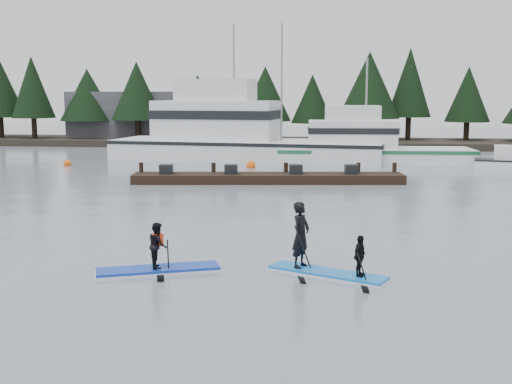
# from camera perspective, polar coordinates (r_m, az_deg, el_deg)

# --- Properties ---
(ground) EXTENTS (160.00, 160.00, 0.00)m
(ground) POSITION_cam_1_polar(r_m,az_deg,el_deg) (18.42, -2.45, -6.18)
(ground) COLOR slate
(ground) RESTS_ON ground
(far_shore) EXTENTS (70.00, 8.00, 0.60)m
(far_shore) POSITION_cam_1_polar(r_m,az_deg,el_deg) (59.78, 4.52, 4.39)
(far_shore) COLOR #2D281E
(far_shore) RESTS_ON ground
(treeline) EXTENTS (60.00, 4.00, 8.00)m
(treeline) POSITION_cam_1_polar(r_m,az_deg,el_deg) (59.80, 4.52, 4.10)
(treeline) COLOR black
(treeline) RESTS_ON ground
(waterfront_building) EXTENTS (18.00, 6.00, 5.00)m
(waterfront_building) POSITION_cam_1_polar(r_m,az_deg,el_deg) (63.90, -8.08, 6.58)
(waterfront_building) COLOR #4C4C51
(waterfront_building) RESTS_ON ground
(fishing_boat_large) EXTENTS (20.13, 7.72, 10.85)m
(fishing_boat_large) POSITION_cam_1_polar(r_m,az_deg,el_deg) (47.08, -1.52, 3.93)
(fishing_boat_large) COLOR white
(fishing_boat_large) RESTS_ON ground
(fishing_boat_medium) EXTENTS (13.47, 4.60, 8.06)m
(fishing_boat_medium) POSITION_cam_1_polar(r_m,az_deg,el_deg) (45.34, 10.00, 3.26)
(fishing_boat_medium) COLOR white
(fishing_boat_medium) RESTS_ON ground
(floating_dock) EXTENTS (14.68, 3.82, 0.49)m
(floating_dock) POSITION_cam_1_polar(r_m,az_deg,el_deg) (34.66, 1.08, 1.24)
(floating_dock) COLOR black
(floating_dock) RESTS_ON ground
(buoy_a) EXTENTS (0.51, 0.51, 0.51)m
(buoy_a) POSITION_cam_1_polar(r_m,az_deg,el_deg) (44.75, -16.42, 2.25)
(buoy_a) COLOR #FF5C0C
(buoy_a) RESTS_ON ground
(buoy_b) EXTENTS (0.60, 0.60, 0.60)m
(buoy_b) POSITION_cam_1_polar(r_m,az_deg,el_deg) (41.76, -0.45, 2.17)
(buoy_b) COLOR #FF5C0C
(buoy_b) RESTS_ON ground
(paddleboard_solo) EXTENTS (3.32, 1.95, 1.82)m
(paddleboard_solo) POSITION_cam_1_polar(r_m,az_deg,el_deg) (17.43, -8.71, -5.68)
(paddleboard_solo) COLOR #1237AD
(paddleboard_solo) RESTS_ON ground
(paddleboard_duo) EXTENTS (3.22, 2.04, 2.42)m
(paddleboard_duo) POSITION_cam_1_polar(r_m,az_deg,el_deg) (17.06, 5.64, -5.13)
(paddleboard_duo) COLOR blue
(paddleboard_duo) RESTS_ON ground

